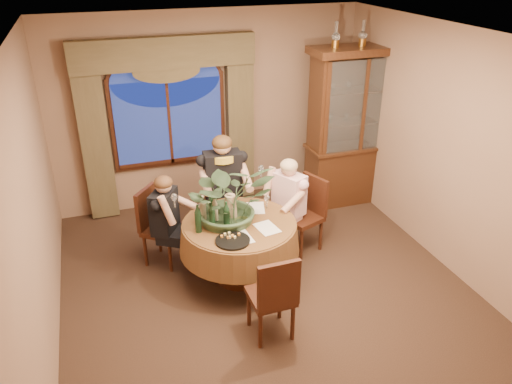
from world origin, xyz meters
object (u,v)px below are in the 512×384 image
object	(u,v)px
wine_bottle_3	(215,210)
chair_back	(163,228)
wine_bottle_4	(212,216)
wine_bottle_0	(198,218)
dining_table	(240,250)
china_cabinet	(354,127)
wine_bottle_1	(203,209)
stoneware_vase	(230,207)
oil_lamp_center	(363,33)
oil_lamp_left	(336,34)
person_pink	(289,205)
person_scarf	(223,189)
centerpiece_plant	(229,169)
wine_bottle_5	(227,215)
chair_front_left	(271,294)
oil_lamp_right	(389,31)
chair_back_right	(223,204)
olive_bowl	(242,222)
chair_right	(303,216)
person_back	(165,224)
wine_bottle_2	(212,205)

from	to	relation	value
wine_bottle_3	chair_back	bearing A→B (deg)	132.87
wine_bottle_4	wine_bottle_0	bearing A→B (deg)	-179.45
wine_bottle_3	dining_table	bearing A→B (deg)	-13.61
china_cabinet	wine_bottle_4	bearing A→B (deg)	-149.69
chair_back	wine_bottle_1	distance (m)	0.77
dining_table	chair_back	bearing A→B (deg)	141.37
china_cabinet	stoneware_vase	world-z (taller)	china_cabinet
chair_back	wine_bottle_4	world-z (taller)	wine_bottle_4
dining_table	oil_lamp_center	size ratio (longest dim) A/B	4.06
oil_lamp_left	person_pink	world-z (taller)	oil_lamp_left
oil_lamp_left	person_scarf	xyz separation A→B (m)	(-1.73, -0.51, -1.75)
person_pink	centerpiece_plant	bearing A→B (deg)	81.84
wine_bottle_4	wine_bottle_5	bearing A→B (deg)	-12.36
chair_front_left	wine_bottle_5	xyz separation A→B (m)	(-0.18, 0.91, 0.44)
oil_lamp_right	person_pink	world-z (taller)	oil_lamp_right
chair_front_left	wine_bottle_5	world-z (taller)	wine_bottle_5
centerpiece_plant	chair_back_right	bearing A→B (deg)	80.00
olive_bowl	wine_bottle_4	bearing A→B (deg)	-179.48
china_cabinet	chair_back	distance (m)	3.16
wine_bottle_4	wine_bottle_5	xyz separation A→B (m)	(0.15, -0.03, 0.00)
chair_back	chair_front_left	world-z (taller)	same
china_cabinet	centerpiece_plant	size ratio (longest dim) A/B	2.13
chair_back_right	chair_front_left	world-z (taller)	same
oil_lamp_left	oil_lamp_right	xyz separation A→B (m)	(0.81, 0.00, 0.00)
chair_right	wine_bottle_3	distance (m)	1.31
dining_table	oil_lamp_right	world-z (taller)	oil_lamp_right
centerpiece_plant	wine_bottle_4	bearing A→B (deg)	-147.73
person_back	olive_bowl	distance (m)	0.96
person_scarf	wine_bottle_1	world-z (taller)	person_scarf
china_cabinet	person_back	distance (m)	3.16
chair_back	stoneware_vase	bearing A→B (deg)	92.92
chair_back_right	chair_front_left	bearing A→B (deg)	92.69
dining_table	wine_bottle_4	size ratio (longest dim) A/B	4.18
oil_lamp_right	wine_bottle_0	distance (m)	3.76
oil_lamp_center	stoneware_vase	xyz separation A→B (m)	(-2.26, -1.31, -1.59)
person_scarf	wine_bottle_3	bearing A→B (deg)	73.19
centerpiece_plant	wine_bottle_2	size ratio (longest dim) A/B	3.30
chair_back	stoneware_vase	xyz separation A→B (m)	(0.71, -0.51, 0.42)
person_scarf	wine_bottle_2	bearing A→B (deg)	69.75
dining_table	wine_bottle_0	world-z (taller)	wine_bottle_0
china_cabinet	person_scarf	distance (m)	2.23
oil_lamp_left	oil_lamp_right	size ratio (longest dim) A/B	1.00
olive_bowl	wine_bottle_5	bearing A→B (deg)	-169.02
chair_right	wine_bottle_1	xyz separation A→B (m)	(-1.32, -0.21, 0.44)
person_pink	wine_bottle_0	distance (m)	1.35
wine_bottle_3	china_cabinet	bearing A→B (deg)	28.94
person_scarf	person_pink	bearing A→B (deg)	147.69
stoneware_vase	centerpiece_plant	xyz separation A→B (m)	(-0.01, -0.01, 0.47)
dining_table	chair_back	xyz separation A→B (m)	(-0.78, 0.62, 0.10)
oil_lamp_right	chair_back	bearing A→B (deg)	-166.73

